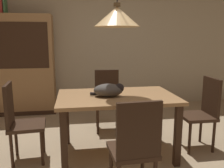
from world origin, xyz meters
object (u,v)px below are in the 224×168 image
object	(u,v)px
chair_far_back	(107,97)
hutch_bookcase	(24,67)
cat_sleeping	(109,90)
book_red_tall	(2,6)
book_green_slim	(5,6)
chair_near_front	(135,146)
dining_table	(117,103)
chair_left_side	(20,119)
pendant_lamp	(117,16)
chair_right_side	(203,110)

from	to	relation	value
chair_far_back	hutch_bookcase	size ratio (longest dim) A/B	0.50
chair_far_back	cat_sleeping	xyz separation A→B (m)	(-0.10, -0.92, 0.32)
cat_sleeping	book_red_tall	world-z (taller)	book_red_tall
chair_far_back	book_green_slim	world-z (taller)	book_green_slim
chair_near_front	hutch_bookcase	xyz separation A→B (m)	(-1.43, 2.82, 0.38)
hutch_bookcase	chair_far_back	bearing A→B (deg)	-36.63
dining_table	chair_left_side	world-z (taller)	chair_left_side
chair_left_side	cat_sleeping	world-z (taller)	chair_left_side
pendant_lamp	hutch_bookcase	size ratio (longest dim) A/B	0.70
chair_far_back	hutch_bookcase	bearing A→B (deg)	143.37
chair_near_front	hutch_bookcase	size ratio (longest dim) A/B	0.50
dining_table	chair_near_front	xyz separation A→B (m)	(0.00, -0.88, -0.14)
chair_near_front	chair_right_side	size ratio (longest dim) A/B	1.00
chair_right_side	pendant_lamp	world-z (taller)	pendant_lamp
cat_sleeping	book_red_tall	distance (m)	2.82
chair_right_side	hutch_bookcase	world-z (taller)	hutch_bookcase
chair_left_side	hutch_bookcase	xyz separation A→B (m)	(-0.30, 1.95, 0.38)
book_red_tall	cat_sleeping	bearing A→B (deg)	-50.63
book_red_tall	chair_near_front	bearing A→B (deg)	-58.45
dining_table	chair_far_back	xyz separation A→B (m)	(0.01, 0.88, -0.14)
chair_near_front	book_red_tall	world-z (taller)	book_red_tall
chair_right_side	pendant_lamp	size ratio (longest dim) A/B	0.72
book_red_tall	pendant_lamp	bearing A→B (deg)	-48.38
book_green_slim	hutch_bookcase	bearing A→B (deg)	-0.34
dining_table	cat_sleeping	world-z (taller)	cat_sleeping
book_green_slim	cat_sleeping	bearing A→B (deg)	-51.48
book_green_slim	chair_far_back	bearing A→B (deg)	-32.36
cat_sleeping	chair_near_front	bearing A→B (deg)	-83.06
chair_left_side	cat_sleeping	bearing A→B (deg)	-2.03
hutch_bookcase	book_green_slim	xyz separation A→B (m)	(-0.25, 0.00, 1.09)
chair_near_front	chair_far_back	world-z (taller)	same
dining_table	chair_near_front	bearing A→B (deg)	-89.71
hutch_bookcase	pendant_lamp	bearing A→B (deg)	-53.68
chair_left_side	chair_far_back	xyz separation A→B (m)	(1.13, 0.88, 0.00)
chair_left_side	book_green_slim	xyz separation A→B (m)	(-0.55, 1.95, 1.47)
dining_table	hutch_bookcase	world-z (taller)	hutch_bookcase
cat_sleeping	book_green_slim	world-z (taller)	book_green_slim
cat_sleeping	book_green_slim	size ratio (longest dim) A/B	1.51
book_green_slim	dining_table	bearing A→B (deg)	-49.19
chair_left_side	book_red_tall	xyz separation A→B (m)	(-0.60, 1.95, 1.48)
cat_sleeping	book_red_tall	xyz separation A→B (m)	(-1.63, 1.99, 1.16)
chair_left_side	chair_right_side	bearing A→B (deg)	0.14
pendant_lamp	dining_table	bearing A→B (deg)	-86.42
cat_sleeping	book_green_slim	xyz separation A→B (m)	(-1.58, 1.99, 1.15)
hutch_bookcase	book_green_slim	bearing A→B (deg)	179.66
chair_near_front	dining_table	bearing A→B (deg)	90.29
chair_near_front	book_red_tall	size ratio (longest dim) A/B	3.32
dining_table	cat_sleeping	bearing A→B (deg)	-156.28
chair_left_side	cat_sleeping	size ratio (longest dim) A/B	2.36
chair_left_side	chair_near_front	xyz separation A→B (m)	(1.13, -0.87, 0.00)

